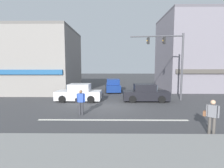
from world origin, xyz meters
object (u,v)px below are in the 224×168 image
object	(u,v)px
pedestrian_foreground_with_bag	(212,115)
traffic_light_mast	(172,56)
sedan_parked_curbside	(145,93)
sedan_crossing_leftbound	(79,93)
utility_pole_near_left	(40,60)
sedan_crossing_rightbound	(113,86)
pedestrian_mid_crossing	(81,101)

from	to	relation	value
pedestrian_foreground_with_bag	traffic_light_mast	bearing A→B (deg)	84.68
sedan_parked_curbside	sedan_crossing_leftbound	xyz separation A→B (m)	(-6.14, -0.01, 0.00)
utility_pole_near_left	pedestrian_foreground_with_bag	world-z (taller)	utility_pole_near_left
traffic_light_mast	pedestrian_foreground_with_bag	world-z (taller)	traffic_light_mast
sedan_crossing_rightbound	sedan_crossing_leftbound	xyz separation A→B (m)	(-3.12, -6.02, 0.00)
sedan_parked_curbside	pedestrian_foreground_with_bag	bearing A→B (deg)	-78.14
pedestrian_mid_crossing	traffic_light_mast	bearing A→B (deg)	34.42
utility_pole_near_left	sedan_crossing_leftbound	xyz separation A→B (m)	(4.47, -2.34, -3.08)
utility_pole_near_left	pedestrian_mid_crossing	bearing A→B (deg)	-51.65
sedan_crossing_rightbound	pedestrian_foreground_with_bag	xyz separation A→B (m)	(4.68, -13.92, 0.24)
sedan_parked_curbside	pedestrian_mid_crossing	distance (m)	6.89
pedestrian_foreground_with_bag	pedestrian_mid_crossing	size ratio (longest dim) A/B	1.00
utility_pole_near_left	pedestrian_foreground_with_bag	distance (m)	16.23
traffic_light_mast	pedestrian_mid_crossing	distance (m)	9.68
utility_pole_near_left	sedan_crossing_leftbound	size ratio (longest dim) A/B	1.75
utility_pole_near_left	sedan_crossing_rightbound	size ratio (longest dim) A/B	1.74
traffic_light_mast	pedestrian_mid_crossing	world-z (taller)	traffic_light_mast
sedan_crossing_leftbound	pedestrian_foreground_with_bag	distance (m)	11.10
pedestrian_foreground_with_bag	sedan_parked_curbside	bearing A→B (deg)	101.86
utility_pole_near_left	traffic_light_mast	bearing A→B (deg)	-7.94
sedan_crossing_leftbound	pedestrian_mid_crossing	size ratio (longest dim) A/B	2.49
utility_pole_near_left	traffic_light_mast	xyz separation A→B (m)	(13.05, -1.82, 0.39)
sedan_crossing_rightbound	pedestrian_mid_crossing	size ratio (longest dim) A/B	2.50
sedan_parked_curbside	pedestrian_mid_crossing	size ratio (longest dim) A/B	2.47
traffic_light_mast	sedan_parked_curbside	bearing A→B (deg)	-168.33
sedan_parked_curbside	sedan_crossing_leftbound	world-z (taller)	same
pedestrian_foreground_with_bag	pedestrian_mid_crossing	distance (m)	7.49
sedan_crossing_leftbound	pedestrian_foreground_with_bag	xyz separation A→B (m)	(7.80, -7.90, 0.24)
sedan_crossing_rightbound	pedestrian_mid_crossing	xyz separation A→B (m)	(-2.07, -10.66, 0.24)
pedestrian_foreground_with_bag	sedan_crossing_leftbound	bearing A→B (deg)	134.62
pedestrian_foreground_with_bag	sedan_crossing_rightbound	bearing A→B (deg)	108.57
utility_pole_near_left	sedan_crossing_leftbound	distance (m)	5.91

